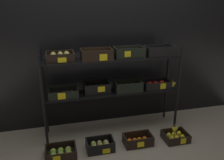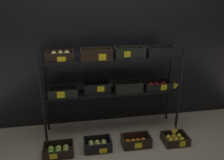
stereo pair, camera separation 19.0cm
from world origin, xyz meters
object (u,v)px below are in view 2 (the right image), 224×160
at_px(crate_ground_lemon, 175,139).
at_px(crate_ground_tangerine, 136,142).
at_px(display_rack, 113,74).
at_px(banana_bunch_loose, 174,132).
at_px(crate_ground_pear, 98,145).
at_px(crate_ground_apple_green, 59,150).

bearing_deg(crate_ground_lemon, crate_ground_tangerine, 176.73).
distance_m(display_rack, banana_bunch_loose, 1.05).
height_order(crate_ground_pear, banana_bunch_loose, banana_bunch_loose).
bearing_deg(crate_ground_pear, crate_ground_lemon, -1.92).
bearing_deg(crate_ground_apple_green, crate_ground_pear, 0.87).
relative_size(display_rack, crate_ground_pear, 5.64).
height_order(display_rack, banana_bunch_loose, display_rack).
distance_m(crate_ground_apple_green, banana_bunch_loose, 1.42).
relative_size(crate_ground_pear, crate_ground_lemon, 1.07).
bearing_deg(banana_bunch_loose, crate_ground_pear, 177.75).
height_order(crate_ground_apple_green, crate_ground_lemon, crate_ground_apple_green).
distance_m(crate_ground_pear, banana_bunch_loose, 0.96).
xyz_separation_m(crate_ground_pear, crate_ground_tangerine, (0.48, -0.00, -0.01)).
height_order(crate_ground_apple_green, banana_bunch_loose, banana_bunch_loose).
relative_size(crate_ground_tangerine, banana_bunch_loose, 2.90).
bearing_deg(crate_ground_lemon, crate_ground_pear, 178.08).
relative_size(display_rack, crate_ground_apple_green, 5.25).
bearing_deg(crate_ground_lemon, banana_bunch_loose, -167.95).
bearing_deg(crate_ground_tangerine, crate_ground_lemon, -3.27).
height_order(crate_ground_pear, crate_ground_tangerine, same).
distance_m(crate_ground_tangerine, crate_ground_lemon, 0.50).
height_order(crate_ground_lemon, banana_bunch_loose, banana_bunch_loose).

